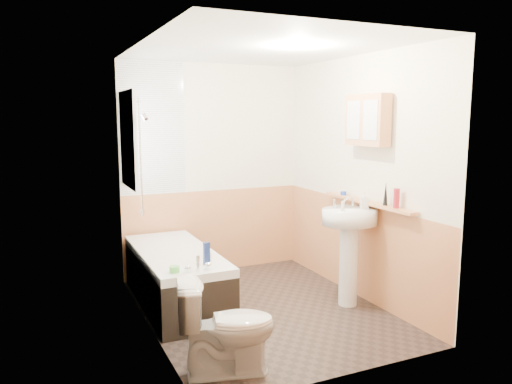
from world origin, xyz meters
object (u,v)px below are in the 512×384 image
Objects in this scene: toilet at (227,327)px; pine_shelf at (367,202)px; sink at (349,237)px; bathtub at (176,276)px; medicine_cabinet at (367,120)px.

toilet is 0.53× the size of pine_shelf.
sink is at bearing 179.33° from pine_shelf.
pine_shelf is at bearing -22.70° from bathtub.
medicine_cabinet is at bearing 4.72° from sink.
medicine_cabinet is (1.77, 0.76, 1.49)m from toilet.
medicine_cabinet reaches higher than bathtub.
medicine_cabinet reaches higher than toilet.
sink is 2.00× the size of medicine_cabinet.
pine_shelf reaches higher than bathtub.
pine_shelf is at bearing 4.00° from sink.
medicine_cabinet is at bearing -22.96° from bathtub.
toilet is 2.44m from medicine_cabinet.
sink reaches higher than bathtub.
sink is at bearing -25.18° from bathtub.
toilet is at bearing -91.15° from bathtub.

